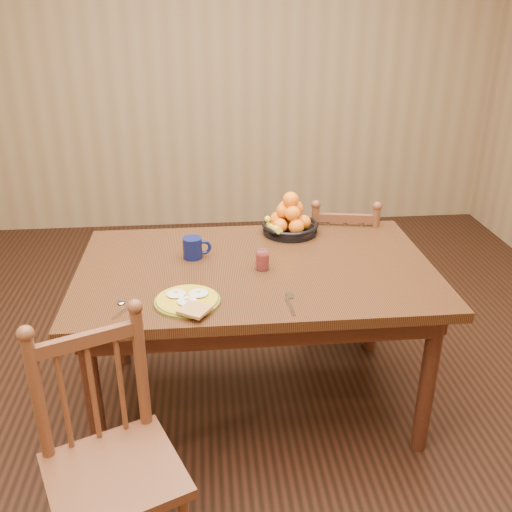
{
  "coord_description": "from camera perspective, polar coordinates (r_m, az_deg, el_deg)",
  "views": [
    {
      "loc": [
        -0.22,
        -2.31,
        1.86
      ],
      "look_at": [
        0.0,
        0.0,
        0.8
      ],
      "focal_mm": 40.0,
      "sensor_mm": 36.0,
      "label": 1
    }
  ],
  "objects": [
    {
      "name": "room",
      "position": [
        2.38,
        0.0,
        12.14
      ],
      "size": [
        4.52,
        5.02,
        2.72
      ],
      "color": "black",
      "rests_on": "ground"
    },
    {
      "name": "dining_table",
      "position": [
        2.61,
        0.0,
        -2.69
      ],
      "size": [
        1.6,
        1.0,
        0.75
      ],
      "color": "black",
      "rests_on": "ground"
    },
    {
      "name": "chair_far",
      "position": [
        3.33,
        8.4,
        -1.42
      ],
      "size": [
        0.45,
        0.44,
        0.86
      ],
      "rotation": [
        0.0,
        0.0,
        2.97
      ],
      "color": "#4E2D17",
      "rests_on": "ground"
    },
    {
      "name": "chair_near",
      "position": [
        2.07,
        -14.35,
        -19.38
      ],
      "size": [
        0.54,
        0.53,
        0.93
      ],
      "rotation": [
        0.0,
        0.0,
        0.4
      ],
      "color": "#4E2D17",
      "rests_on": "ground"
    },
    {
      "name": "breakfast_plate",
      "position": [
        2.28,
        -6.84,
        -4.43
      ],
      "size": [
        0.26,
        0.31,
        0.04
      ],
      "color": "#59601E",
      "rests_on": "dining_table"
    },
    {
      "name": "fork",
      "position": [
        2.28,
        3.41,
        -4.62
      ],
      "size": [
        0.04,
        0.18,
        0.0
      ],
      "rotation": [
        0.0,
        0.0,
        0.08
      ],
      "color": "silver",
      "rests_on": "dining_table"
    },
    {
      "name": "spoon",
      "position": [
        2.31,
        -13.28,
        -4.79
      ],
      "size": [
        0.07,
        0.15,
        0.01
      ],
      "rotation": [
        0.0,
        0.0,
        -0.54
      ],
      "color": "silver",
      "rests_on": "dining_table"
    },
    {
      "name": "coffee_mug",
      "position": [
        2.65,
        -6.27,
        0.84
      ],
      "size": [
        0.13,
        0.09,
        0.1
      ],
      "color": "#0A113B",
      "rests_on": "dining_table"
    },
    {
      "name": "juice_glass",
      "position": [
        2.53,
        0.65,
        -0.45
      ],
      "size": [
        0.06,
        0.06,
        0.09
      ],
      "color": "silver",
      "rests_on": "dining_table"
    },
    {
      "name": "fruit_bowl",
      "position": [
        2.92,
        3.37,
        3.57
      ],
      "size": [
        0.29,
        0.29,
        0.22
      ],
      "color": "black",
      "rests_on": "dining_table"
    }
  ]
}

